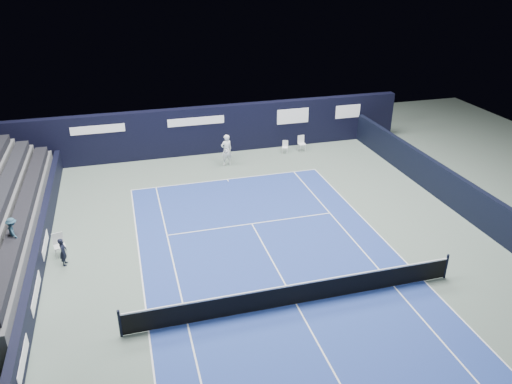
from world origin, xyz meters
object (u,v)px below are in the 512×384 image
at_px(tennis_net, 297,293).
at_px(line_judge_chair, 59,243).
at_px(tennis_player, 226,150).
at_px(folding_chair_back_a, 285,145).
at_px(folding_chair_back_b, 301,142).

bearing_deg(tennis_net, line_judge_chair, 145.71).
bearing_deg(tennis_player, folding_chair_back_a, 14.12).
xyz_separation_m(tennis_net, tennis_player, (0.47, 14.08, 0.48)).
height_order(folding_chair_back_a, tennis_net, tennis_net).
height_order(tennis_net, tennis_player, tennis_player).
bearing_deg(folding_chair_back_b, tennis_net, -113.20).
bearing_deg(tennis_net, folding_chair_back_b, 69.07).
distance_m(folding_chair_back_a, tennis_net, 15.83).
xyz_separation_m(folding_chair_back_b, tennis_net, (-5.81, -15.18, -0.08)).
height_order(folding_chair_back_a, tennis_player, tennis_player).
bearing_deg(line_judge_chair, folding_chair_back_a, 20.72).
bearing_deg(folding_chair_back_b, folding_chair_back_a, -179.64).
distance_m(folding_chair_back_a, folding_chair_back_b, 1.16).
xyz_separation_m(folding_chair_back_b, line_judge_chair, (-14.59, -9.20, 0.01)).
xyz_separation_m(line_judge_chair, tennis_player, (9.25, 8.09, 0.39)).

